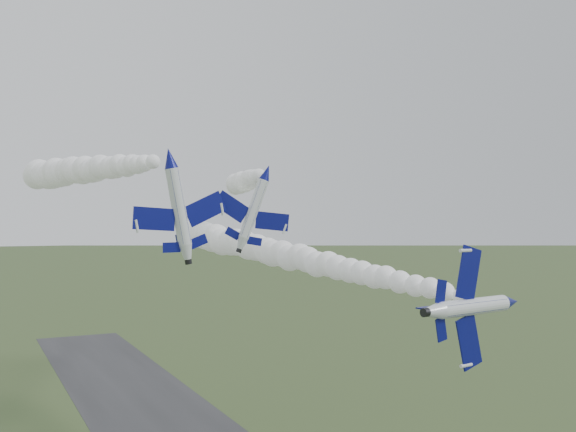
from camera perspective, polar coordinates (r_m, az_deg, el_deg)
name	(u,v)px	position (r m, az deg, el deg)	size (l,w,h in m)	color
jet_lead	(511,302)	(64.38, 19.25, -7.24)	(3.59, 12.97, 10.72)	white
smoke_trail_jet_lead	(286,255)	(92.26, -0.17, -3.51)	(5.06, 70.02, 5.06)	white
jet_pair_left	(170,158)	(75.17, -10.44, 5.12)	(11.30, 13.72, 3.83)	white
smoke_trail_jet_pair_left	(80,171)	(112.03, -18.02, 3.86)	(5.81, 71.26, 5.81)	white
jet_pair_right	(267,172)	(79.30, -1.91, 3.90)	(9.17, 11.30, 3.80)	white
smoke_trail_jet_pair_right	(244,182)	(118.09, -3.92, 3.06)	(4.50, 72.16, 4.50)	white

